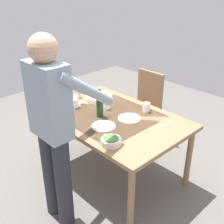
# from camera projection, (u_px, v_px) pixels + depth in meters

# --- Properties ---
(ground_plane) EXTENTS (6.00, 6.00, 0.00)m
(ground_plane) POSITION_uv_depth(u_px,v_px,m) (112.00, 173.00, 3.22)
(ground_plane) COLOR #66605B
(dining_table) EXTENTS (1.52, 1.02, 0.72)m
(dining_table) POSITION_uv_depth(u_px,v_px,m) (112.00, 122.00, 2.93)
(dining_table) COLOR #93704C
(dining_table) RESTS_ON ground_plane
(chair_near) EXTENTS (0.40, 0.40, 0.91)m
(chair_near) POSITION_uv_depth(u_px,v_px,m) (145.00, 101.00, 3.73)
(chair_near) COLOR brown
(chair_near) RESTS_ON ground_plane
(person_server) EXTENTS (0.42, 0.61, 1.69)m
(person_server) POSITION_uv_depth(u_px,v_px,m) (53.00, 125.00, 2.23)
(person_server) COLOR #2D2D38
(person_server) RESTS_ON ground_plane
(wine_bottle) EXTENTS (0.07, 0.07, 0.30)m
(wine_bottle) POSITION_uv_depth(u_px,v_px,m) (100.00, 106.00, 2.86)
(wine_bottle) COLOR black
(wine_bottle) RESTS_ON dining_table
(wine_glass_left) EXTENTS (0.07, 0.07, 0.15)m
(wine_glass_left) POSITION_uv_depth(u_px,v_px,m) (77.00, 89.00, 3.32)
(wine_glass_left) COLOR white
(wine_glass_left) RESTS_ON dining_table
(wine_glass_right) EXTENTS (0.07, 0.07, 0.15)m
(wine_glass_right) POSITION_uv_depth(u_px,v_px,m) (80.00, 95.00, 3.15)
(wine_glass_right) COLOR white
(wine_glass_right) RESTS_ON dining_table
(water_cup_near_left) EXTENTS (0.07, 0.07, 0.10)m
(water_cup_near_left) POSITION_uv_depth(u_px,v_px,m) (146.00, 107.00, 2.98)
(water_cup_near_left) COLOR silver
(water_cup_near_left) RESTS_ON dining_table
(water_cup_near_right) EXTENTS (0.07, 0.07, 0.09)m
(water_cup_near_right) POSITION_uv_depth(u_px,v_px,m) (107.00, 105.00, 3.04)
(water_cup_near_right) COLOR silver
(water_cup_near_right) RESTS_ON dining_table
(water_cup_far_left) EXTENTS (0.07, 0.07, 0.10)m
(water_cup_far_left) POSITION_uv_depth(u_px,v_px,m) (75.00, 103.00, 3.08)
(water_cup_far_left) COLOR silver
(water_cup_far_left) RESTS_ON dining_table
(serving_bowl_pasta) EXTENTS (0.30, 0.30, 0.07)m
(serving_bowl_pasta) POSITION_uv_depth(u_px,v_px,m) (99.00, 97.00, 3.27)
(serving_bowl_pasta) COLOR white
(serving_bowl_pasta) RESTS_ON dining_table
(side_bowl_salad) EXTENTS (0.18, 0.18, 0.07)m
(side_bowl_salad) POSITION_uv_depth(u_px,v_px,m) (111.00, 141.00, 2.40)
(side_bowl_salad) COLOR white
(side_bowl_salad) RESTS_ON dining_table
(dinner_plate_near) EXTENTS (0.23, 0.23, 0.01)m
(dinner_plate_near) POSITION_uv_depth(u_px,v_px,m) (129.00, 118.00, 2.85)
(dinner_plate_near) COLOR white
(dinner_plate_near) RESTS_ON dining_table
(dinner_plate_far) EXTENTS (0.23, 0.23, 0.01)m
(dinner_plate_far) POSITION_uv_depth(u_px,v_px,m) (103.00, 126.00, 2.70)
(dinner_plate_far) COLOR white
(dinner_plate_far) RESTS_ON dining_table
(table_knife) EXTENTS (0.05, 0.20, 0.00)m
(table_knife) POSITION_uv_depth(u_px,v_px,m) (61.00, 106.00, 3.12)
(table_knife) COLOR silver
(table_knife) RESTS_ON dining_table
(table_fork) EXTENTS (0.03, 0.18, 0.00)m
(table_fork) POSITION_uv_depth(u_px,v_px,m) (164.00, 126.00, 2.71)
(table_fork) COLOR silver
(table_fork) RESTS_ON dining_table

